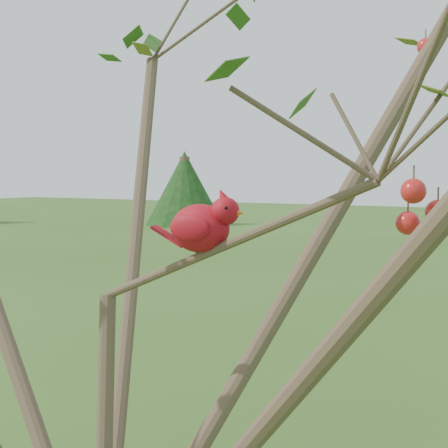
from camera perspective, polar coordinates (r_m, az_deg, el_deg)
crabapple_tree at (r=1.33m, az=-10.55°, el=0.27°), size 2.35×2.05×2.95m
cardinal at (r=1.32m, az=-1.73°, el=-0.15°), size 0.20×0.11×0.14m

